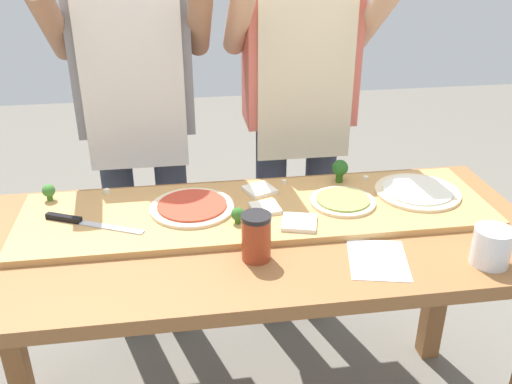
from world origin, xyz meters
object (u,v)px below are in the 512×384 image
broccoli_floret_front_right (49,191)px  cheese_crumble_a (366,178)px  pizza_whole_white_garlic (417,191)px  broccoli_floret_front_left (238,215)px  pizza_slice_center (299,223)px  flour_cup (491,248)px  pizza_whole_pesto_green (343,201)px  sauce_jar (256,237)px  pizza_whole_tomato_red (192,207)px  cook_right (299,95)px  cheese_crumble_c (284,182)px  pizza_slice_far_left (265,208)px  broccoli_floret_back_left (340,169)px  cook_left (137,103)px  recipe_note (378,260)px  chefs_knife (80,221)px  pizza_slice_far_right (260,190)px  cheese_crumble_b (107,191)px  prep_table (243,267)px

broccoli_floret_front_right → cheese_crumble_a: bearing=-0.1°
pizza_whole_white_garlic → broccoli_floret_front_left: (-0.58, -0.10, 0.02)m
pizza_slice_center → flour_cup: bearing=-27.8°
pizza_whole_pesto_green → pizza_slice_center: pizza_whole_pesto_green is taller
broccoli_floret_front_left → flour_cup: size_ratio=0.49×
cheese_crumble_a → sauce_jar: bearing=-137.8°
pizza_whole_tomato_red → cook_right: (0.43, 0.49, 0.17)m
pizza_whole_white_garlic → cheese_crumble_c: bearing=161.5°
pizza_slice_center → broccoli_floret_front_left: size_ratio=2.01×
pizza_slice_far_left → pizza_slice_center: same height
pizza_whole_white_garlic → cheese_crumble_a: size_ratio=19.47×
pizza_whole_pesto_green → cheese_crumble_a: pizza_whole_pesto_green is taller
pizza_whole_pesto_green → pizza_whole_tomato_red: bearing=176.3°
broccoli_floret_back_left → flour_cup: size_ratio=0.77×
flour_cup → broccoli_floret_front_right: bearing=157.0°
cook_left → pizza_slice_center: bearing=-54.1°
broccoli_floret_front_right → sauce_jar: sauce_jar is taller
cheese_crumble_a → flour_cup: size_ratio=0.14×
flour_cup → recipe_note: size_ratio=0.51×
pizza_whole_white_garlic → cook_left: 1.01m
cook_right → recipe_note: bearing=-87.5°
flour_cup → cook_left: cook_left is taller
pizza_slice_center → broccoli_floret_front_left: broccoli_floret_front_left is taller
chefs_knife → sauce_jar: sauce_jar is taller
cheese_crumble_a → flour_cup: bearing=-71.5°
chefs_knife → cook_left: 0.58m
pizza_slice_far_right → cheese_crumble_b: size_ratio=5.76×
prep_table → broccoli_floret_front_right: 0.63m
recipe_note → cheese_crumble_b: bearing=147.5°
pizza_slice_center → broccoli_floret_front_right: broccoli_floret_front_right is taller
prep_table → broccoli_floret_back_left: size_ratio=22.37×
pizza_slice_far_left → cook_right: size_ratio=0.05×
pizza_slice_far_right → pizza_slice_far_left: bearing=-91.1°
cheese_crumble_c → pizza_slice_far_left: bearing=-118.0°
broccoli_floret_front_left → flour_cup: flour_cup is taller
pizza_whole_pesto_green → pizza_whole_tomato_red: 0.45m
broccoli_floret_front_left → broccoli_floret_back_left: broccoli_floret_back_left is taller
pizza_slice_far_left → cheese_crumble_a: bearing=23.5°
broccoli_floret_back_left → cheese_crumble_b: (-0.74, 0.02, -0.04)m
flour_cup → recipe_note: (-0.27, 0.05, -0.04)m
pizza_slice_far_right → cheese_crumble_a: bearing=5.3°
pizza_whole_pesto_green → broccoli_floret_front_right: (-0.87, 0.15, 0.02)m
chefs_knife → flour_cup: flour_cup is taller
pizza_whole_white_garlic → pizza_slice_center: 0.43m
cheese_crumble_c → cook_left: 0.62m
chefs_knife → pizza_slice_far_left: 0.53m
prep_table → pizza_slice_far_left: bearing=47.7°
pizza_slice_far_right → cook_right: 0.49m
cook_right → pizza_slice_far_right: bearing=-117.3°
pizza_whole_pesto_green → pizza_slice_far_left: size_ratio=2.40×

